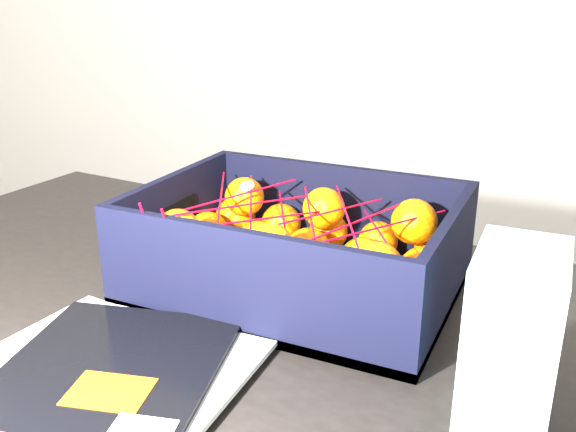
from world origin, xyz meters
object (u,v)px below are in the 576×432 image
at_px(magazine_stack, 91,384).
at_px(retail_carton, 512,341).
at_px(table, 191,392).
at_px(produce_crate, 298,259).

height_order(magazine_stack, retail_carton, retail_carton).
bearing_deg(table, retail_carton, -5.00).
bearing_deg(produce_crate, retail_carton, -31.08).
xyz_separation_m(table, produce_crate, (0.08, 0.14, 0.14)).
bearing_deg(table, magazine_stack, -92.58).
xyz_separation_m(table, magazine_stack, (-0.01, -0.16, 0.11)).
distance_m(table, magazine_stack, 0.19).
distance_m(produce_crate, retail_carton, 0.33).
xyz_separation_m(produce_crate, retail_carton, (0.28, -0.17, 0.04)).
relative_size(magazine_stack, retail_carton, 1.93).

